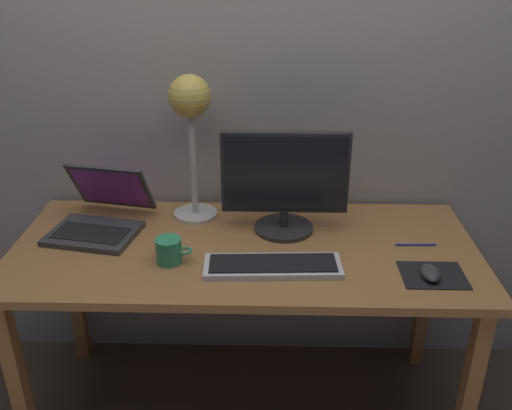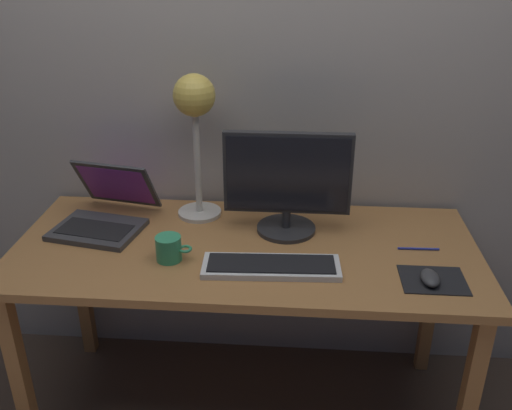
{
  "view_description": "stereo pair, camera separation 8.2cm",
  "coord_description": "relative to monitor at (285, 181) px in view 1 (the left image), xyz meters",
  "views": [
    {
      "loc": [
        0.08,
        -1.68,
        1.7
      ],
      "look_at": [
        0.04,
        -0.05,
        0.92
      ],
      "focal_mm": 39.28,
      "sensor_mm": 36.0,
      "label": 1
    },
    {
      "loc": [
        0.17,
        -1.68,
        1.7
      ],
      "look_at": [
        0.04,
        -0.05,
        0.92
      ],
      "focal_mm": 39.28,
      "sensor_mm": 36.0,
      "label": 2
    }
  ],
  "objects": [
    {
      "name": "mousepad",
      "position": [
        0.46,
        -0.3,
        -0.19
      ],
      "size": [
        0.2,
        0.16,
        0.0
      ],
      "primitive_type": "cube",
      "color": "black",
      "rests_on": "desk"
    },
    {
      "name": "back_wall",
      "position": [
        -0.14,
        0.28,
        0.37
      ],
      "size": [
        4.8,
        0.06,
        2.6
      ],
      "primitive_type": "cube",
      "color": "#A8A099",
      "rests_on": "ground"
    },
    {
      "name": "desk",
      "position": [
        -0.14,
        -0.12,
        -0.27
      ],
      "size": [
        1.6,
        0.7,
        0.74
      ],
      "color": "#A8703D",
      "rests_on": "ground"
    },
    {
      "name": "pen",
      "position": [
        0.45,
        -0.11,
        -0.19
      ],
      "size": [
        0.14,
        0.01,
        0.01
      ],
      "primitive_type": "cylinder",
      "rotation": [
        0.0,
        1.57,
        0.03
      ],
      "color": "#2633A5",
      "rests_on": "desk"
    },
    {
      "name": "keyboard_main",
      "position": [
        -0.04,
        -0.27,
        -0.18
      ],
      "size": [
        0.45,
        0.16,
        0.03
      ],
      "color": "silver",
      "rests_on": "desk"
    },
    {
      "name": "monitor",
      "position": [
        0.0,
        0.0,
        0.0
      ],
      "size": [
        0.45,
        0.21,
        0.37
      ],
      "color": "#28282B",
      "rests_on": "desk"
    },
    {
      "name": "ground_plane",
      "position": [
        -0.14,
        -0.12,
        -0.93
      ],
      "size": [
        4.8,
        4.8,
        0.0
      ],
      "primitive_type": "plane",
      "color": "#47382D",
      "rests_on": "ground"
    },
    {
      "name": "laptop",
      "position": [
        -0.66,
        0.01,
        -0.13
      ],
      "size": [
        0.36,
        0.4,
        0.22
      ],
      "color": "#38383A",
      "rests_on": "desk"
    },
    {
      "name": "mouse",
      "position": [
        0.45,
        -0.31,
        -0.17
      ],
      "size": [
        0.06,
        0.1,
        0.03
      ],
      "primitive_type": "ellipsoid",
      "color": "#38383A",
      "rests_on": "mousepad"
    },
    {
      "name": "desk_lamp",
      "position": [
        -0.33,
        0.11,
        0.21
      ],
      "size": [
        0.16,
        0.16,
        0.54
      ],
      "color": "beige",
      "rests_on": "desk"
    },
    {
      "name": "coffee_mug",
      "position": [
        -0.38,
        -0.23,
        -0.15
      ],
      "size": [
        0.12,
        0.08,
        0.08
      ],
      "color": "#339966",
      "rests_on": "desk"
    }
  ]
}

